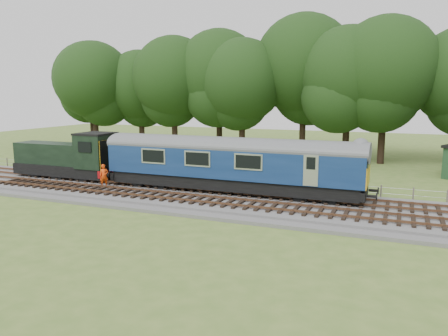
% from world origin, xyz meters
% --- Properties ---
extents(ground, '(120.00, 120.00, 0.00)m').
position_xyz_m(ground, '(0.00, 0.00, 0.00)').
color(ground, '#4A6A27').
rests_on(ground, ground).
extents(ballast, '(70.00, 7.00, 0.35)m').
position_xyz_m(ballast, '(0.00, 0.00, 0.17)').
color(ballast, '#4C4C4F').
rests_on(ballast, ground).
extents(track_north, '(67.20, 2.40, 0.21)m').
position_xyz_m(track_north, '(0.00, 1.40, 0.42)').
color(track_north, black).
rests_on(track_north, ballast).
extents(track_south, '(67.20, 2.40, 0.21)m').
position_xyz_m(track_south, '(0.00, -1.60, 0.42)').
color(track_south, black).
rests_on(track_south, ballast).
extents(fence, '(64.00, 0.12, 1.00)m').
position_xyz_m(fence, '(0.00, 4.50, 0.00)').
color(fence, '#6B6054').
rests_on(fence, ground).
extents(tree_line, '(70.00, 8.00, 18.00)m').
position_xyz_m(tree_line, '(0.00, 22.00, 0.00)').
color(tree_line, black).
rests_on(tree_line, ground).
extents(dmu_railcar, '(18.05, 2.86, 3.88)m').
position_xyz_m(dmu_railcar, '(0.29, 1.40, 2.61)').
color(dmu_railcar, black).
rests_on(dmu_railcar, ground).
extents(shunter_loco, '(8.91, 2.60, 3.38)m').
position_xyz_m(shunter_loco, '(-13.63, 1.40, 1.97)').
color(shunter_loco, black).
rests_on(shunter_loco, ground).
extents(worker, '(0.73, 0.71, 1.69)m').
position_xyz_m(worker, '(-8.73, -0.60, 1.19)').
color(worker, '#E8420C').
rests_on(worker, ballast).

